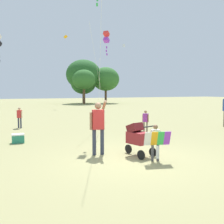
{
  "coord_description": "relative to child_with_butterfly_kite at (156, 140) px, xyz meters",
  "views": [
    {
      "loc": [
        -3.56,
        -6.61,
        2.01
      ],
      "look_at": [
        -0.16,
        1.21,
        1.3
      ],
      "focal_mm": 41.46,
      "sensor_mm": 36.0,
      "label": 1
    }
  ],
  "objects": [
    {
      "name": "person_sitting_far",
      "position": [
        -3.06,
        8.47,
        0.03
      ],
      "size": [
        0.27,
        0.29,
        1.12
      ],
      "color": "#33384C",
      "rests_on": "ground"
    },
    {
      "name": "person_adult_flyer",
      "position": [
        -1.22,
        1.38,
        0.37
      ],
      "size": [
        0.59,
        0.5,
        1.72
      ],
      "color": "#33384C",
      "rests_on": "ground"
    },
    {
      "name": "person_kid_running",
      "position": [
        2.27,
        4.34,
        0.01
      ],
      "size": [
        0.23,
        0.32,
        1.08
      ],
      "color": "#7F705B",
      "rests_on": "ground"
    },
    {
      "name": "ground_plane",
      "position": [
        -0.45,
        0.5,
        -0.63
      ],
      "size": [
        120.0,
        120.0,
        0.0
      ],
      "primitive_type": "plane",
      "color": "#938E5B"
    },
    {
      "name": "child_with_butterfly_kite",
      "position": [
        0.0,
        0.0,
        0.0
      ],
      "size": [
        0.76,
        0.43,
        1.05
      ],
      "color": "#4C4C51",
      "rests_on": "ground"
    },
    {
      "name": "kite_orange_delta",
      "position": [
        2.23,
        9.11,
        4.69
      ],
      "size": [
        2.67,
        4.08,
        5.72
      ],
      "color": "red",
      "rests_on": "ground"
    },
    {
      "name": "cooler_box",
      "position": [
        -3.41,
        4.32,
        -0.45
      ],
      "size": [
        0.45,
        0.33,
        0.35
      ],
      "color": "#288466",
      "rests_on": "ground"
    },
    {
      "name": "stroller",
      "position": [
        -0.15,
        0.78,
        -0.02
      ],
      "size": [
        0.72,
        1.12,
        1.03
      ],
      "color": "black",
      "rests_on": "ground"
    },
    {
      "name": "treeline_distant",
      "position": [
        -2.39,
        32.76,
        3.28
      ],
      "size": [
        33.58,
        6.95,
        6.79
      ],
      "color": "brown",
      "rests_on": "ground"
    }
  ]
}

